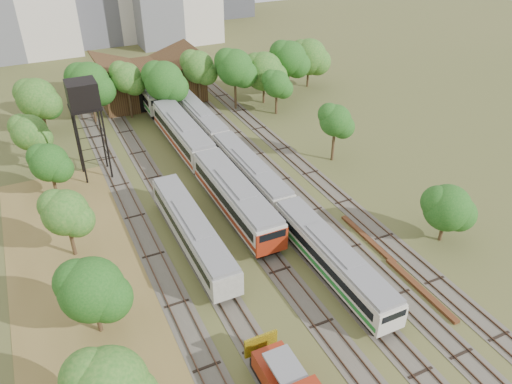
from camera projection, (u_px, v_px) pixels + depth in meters
ground at (365, 343)px, 39.09m from camera, size 240.00×240.00×0.00m
dry_grass_patch at (112, 349)px, 38.60m from camera, size 14.00×60.00×0.04m
tracks at (231, 192)px, 57.95m from camera, size 24.60×80.00×0.19m
railcar_red_set at (207, 163)px, 59.61m from camera, size 3.29×34.57×4.08m
railcar_green_set at (250, 172)px, 58.35m from camera, size 2.78×52.08×3.43m
railcar_rear at (147, 90)px, 80.46m from camera, size 3.27×16.08×4.05m
old_grey_coach at (193, 231)px, 48.38m from camera, size 2.82×18.00×3.49m
water_tower at (83, 97)px, 56.21m from camera, size 3.46×3.46×11.95m
rail_pile_near at (420, 289)px, 44.07m from camera, size 0.59×8.85×0.30m
rail_pile_far at (367, 238)px, 50.32m from camera, size 0.53×8.49×0.28m
maintenance_shed at (150, 82)px, 81.53m from camera, size 16.45×11.55×7.58m
tree_band_left at (71, 229)px, 43.70m from camera, size 7.09×63.38×7.93m
tree_band_far at (202, 73)px, 76.38m from camera, size 49.67×10.38×9.48m
tree_band_right at (352, 137)px, 59.95m from camera, size 4.78×40.10×7.53m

